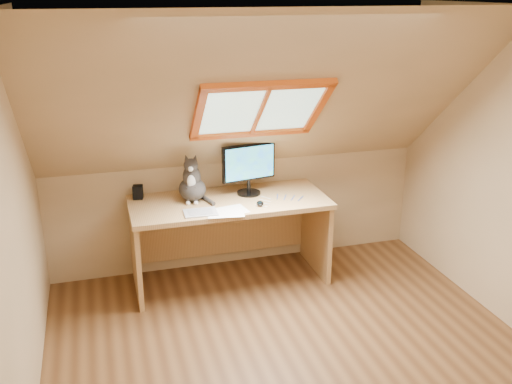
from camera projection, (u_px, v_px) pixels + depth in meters
name	position (u px, v px, depth m)	size (l,w,h in m)	color
ground	(302.00, 368.00, 3.98)	(3.50, 3.50, 0.00)	brown
room_shell	(314.00, 178.00, 3.42)	(3.52, 3.52, 2.41)	tan
desk	(228.00, 222.00, 5.07)	(1.70, 0.75, 0.78)	tan
monitor	(249.00, 166.00, 4.97)	(0.49, 0.21, 0.46)	black
cat	(192.00, 184.00, 4.86)	(0.29, 0.32, 0.43)	#3F3937
desk_speaker	(138.00, 192.00, 4.93)	(0.08, 0.08, 0.12)	black
graphics_tablet	(200.00, 213.00, 4.63)	(0.27, 0.19, 0.01)	#B2B2B7
mouse	(260.00, 203.00, 4.80)	(0.06, 0.11, 0.03)	black
papers	(223.00, 212.00, 4.66)	(0.33, 0.27, 0.00)	white
cables	(279.00, 199.00, 4.92)	(0.51, 0.26, 0.01)	silver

